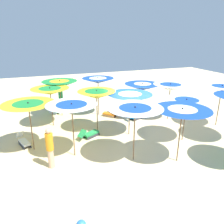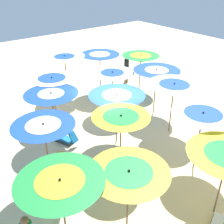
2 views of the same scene
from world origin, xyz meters
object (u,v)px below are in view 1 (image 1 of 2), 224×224
at_px(beach_umbrella_10, 60,84).
at_px(beach_umbrella_13, 170,87).
at_px(lounger_0, 110,114).
at_px(lounger_3, 24,141).
at_px(beach_umbrella_6, 97,95).
at_px(lounger_4, 90,134).
at_px(beachgoer_1, 61,99).
at_px(beach_umbrella_7, 130,97).
at_px(beach_umbrella_14, 222,89).
at_px(beach_umbrella_3, 182,113).
at_px(beach_umbrella_2, 135,112).
at_px(lounger_1, 53,110).
at_px(beach_umbrella_11, 98,81).
at_px(beach_umbrella_8, 186,103).
at_px(beach_umbrella_1, 72,109).
at_px(beach_umbrella_0, 29,107).
at_px(beach_umbrella_5, 50,91).
at_px(beach_umbrella_12, 142,87).
at_px(beachgoer_2, 50,147).
at_px(lounger_2, 135,116).

xyz_separation_m(beach_umbrella_10, beach_umbrella_13, (-6.23, 2.93, -0.05)).
bearing_deg(lounger_0, lounger_3, 68.79).
relative_size(beach_umbrella_6, lounger_4, 1.85).
bearing_deg(beachgoer_1, lounger_4, 117.84).
xyz_separation_m(beach_umbrella_7, beach_umbrella_13, (-3.24, -1.21, -0.00)).
bearing_deg(beach_umbrella_14, beach_umbrella_6, -13.49).
relative_size(beach_umbrella_3, beach_umbrella_6, 1.02).
xyz_separation_m(beach_umbrella_14, lounger_3, (10.67, -1.23, -2.00)).
distance_m(beach_umbrella_2, beach_umbrella_7, 2.56).
bearing_deg(lounger_1, beach_umbrella_3, -2.93).
bearing_deg(beach_umbrella_14, beach_umbrella_7, -6.78).
height_order(beach_umbrella_14, lounger_3, beach_umbrella_14).
height_order(beach_umbrella_7, beach_umbrella_11, beach_umbrella_11).
relative_size(beach_umbrella_10, beach_umbrella_11, 0.94).
distance_m(beach_umbrella_8, beach_umbrella_11, 5.82).
height_order(beach_umbrella_1, beach_umbrella_14, beach_umbrella_1).
bearing_deg(beachgoer_1, beach_umbrella_0, 87.18).
relative_size(beach_umbrella_1, beach_umbrella_5, 1.06).
distance_m(beach_umbrella_0, lounger_0, 5.89).
height_order(beach_umbrella_3, lounger_3, beach_umbrella_3).
distance_m(beach_umbrella_7, beach_umbrella_11, 3.52).
bearing_deg(beach_umbrella_7, beach_umbrella_12, -131.42).
bearing_deg(beach_umbrella_11, beach_umbrella_10, -16.63).
distance_m(beach_umbrella_2, beach_umbrella_14, 6.48).
height_order(beach_umbrella_11, lounger_0, beach_umbrella_11).
height_order(beach_umbrella_8, beachgoer_2, beach_umbrella_8).
distance_m(beach_umbrella_3, beachgoer_2, 5.39).
relative_size(beach_umbrella_2, beach_umbrella_7, 1.05).
relative_size(beach_umbrella_0, beach_umbrella_5, 1.00).
bearing_deg(beach_umbrella_2, beachgoer_1, -75.12).
relative_size(beach_umbrella_13, lounger_4, 1.81).
xyz_separation_m(beach_umbrella_5, lounger_0, (-3.66, -0.20, -1.88)).
relative_size(beach_umbrella_6, beach_umbrella_7, 1.02).
distance_m(beach_umbrella_7, beach_umbrella_10, 5.11).
relative_size(beach_umbrella_2, beach_umbrella_3, 1.01).
xyz_separation_m(beach_umbrella_12, beachgoer_1, (4.63, -3.11, -1.18)).
height_order(beach_umbrella_1, lounger_1, beach_umbrella_1).
relative_size(beach_umbrella_3, beach_umbrella_14, 0.98).
relative_size(beach_umbrella_3, lounger_1, 2.17).
distance_m(beach_umbrella_11, lounger_3, 5.85).
relative_size(beach_umbrella_1, lounger_3, 2.10).
distance_m(lounger_2, beachgoer_2, 6.59).
bearing_deg(lounger_2, beach_umbrella_6, 175.97).
height_order(beach_umbrella_3, beach_umbrella_6, beach_umbrella_3).
bearing_deg(beach_umbrella_12, beachgoer_1, -33.86).
xyz_separation_m(beach_umbrella_2, beach_umbrella_7, (-0.88, -2.41, -0.13)).
bearing_deg(beach_umbrella_7, beach_umbrella_5, -34.97).
bearing_deg(beach_umbrella_0, beachgoer_2, 109.62).
bearing_deg(beach_umbrella_8, beachgoer_1, -52.25).
relative_size(beach_umbrella_1, beachgoer_2, 1.43).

